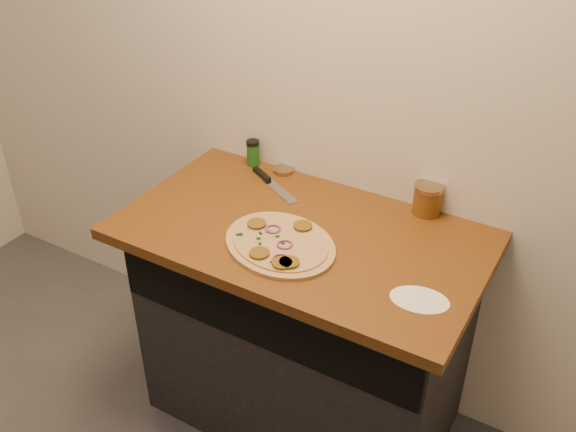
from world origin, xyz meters
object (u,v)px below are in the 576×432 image
Objects in this scene: pizza at (280,244)px; chefs_knife at (270,182)px; spice_shaker at (253,153)px; salsa_jar at (428,199)px.

pizza is 0.40m from chefs_knife.
spice_shaker is at bearing 131.66° from pizza.
salsa_jar is 1.08× the size of spice_shaker.
pizza is 1.88× the size of chefs_knife.
chefs_knife is 2.42× the size of salsa_jar.
pizza is 4.55× the size of salsa_jar.
spice_shaker is at bearing 145.40° from chefs_knife.
spice_shaker reaches higher than pizza.
salsa_jar is 0.70m from spice_shaker.
pizza is at bearing -53.85° from chefs_knife.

